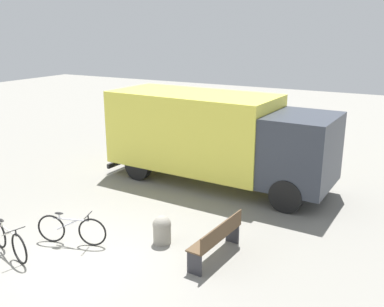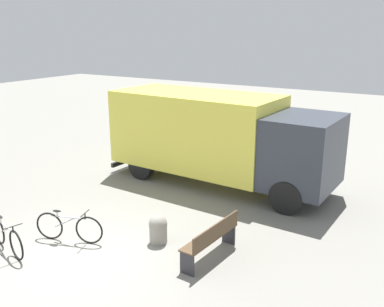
% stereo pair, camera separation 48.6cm
% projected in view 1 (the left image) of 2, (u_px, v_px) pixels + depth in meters
% --- Properties ---
extents(ground_plane, '(60.00, 60.00, 0.00)m').
position_uv_depth(ground_plane, '(77.00, 261.00, 9.50)').
color(ground_plane, gray).
extents(delivery_truck, '(7.63, 2.84, 2.95)m').
position_uv_depth(delivery_truck, '(214.00, 134.00, 13.99)').
color(delivery_truck, '#EAE04C').
rests_on(delivery_truck, ground).
extents(park_bench, '(0.53, 1.82, 0.89)m').
position_uv_depth(park_bench, '(218.00, 237.00, 9.51)').
color(park_bench, brown).
rests_on(park_bench, ground).
extents(bicycle_near, '(1.70, 0.58, 0.80)m').
position_uv_depth(bicycle_near, '(9.00, 240.00, 9.68)').
color(bicycle_near, black).
rests_on(bicycle_near, ground).
extents(bicycle_middle, '(1.68, 0.65, 0.80)m').
position_uv_depth(bicycle_middle, '(71.00, 229.00, 10.19)').
color(bicycle_middle, black).
rests_on(bicycle_middle, ground).
extents(bollard_near_bench, '(0.45, 0.45, 0.70)m').
position_uv_depth(bollard_near_bench, '(162.00, 229.00, 10.24)').
color(bollard_near_bench, gray).
rests_on(bollard_near_bench, ground).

